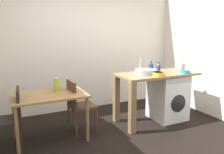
# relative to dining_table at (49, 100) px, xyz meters

# --- Properties ---
(ground_plane) EXTENTS (5.46, 5.46, 0.00)m
(ground_plane) POSITION_rel_dining_table_xyz_m (1.01, -0.50, -0.64)
(ground_plane) COLOR black
(wall_back) EXTENTS (4.60, 0.10, 2.70)m
(wall_back) POSITION_rel_dining_table_xyz_m (1.01, 1.25, 0.71)
(wall_back) COLOR silver
(wall_back) RESTS_ON ground_plane
(wall_counter_side) EXTENTS (0.10, 3.80, 2.70)m
(wall_counter_side) POSITION_rel_dining_table_xyz_m (3.16, -0.50, 0.71)
(wall_counter_side) COLOR silver
(wall_counter_side) RESTS_ON ground_plane
(dining_table) EXTENTS (1.10, 0.76, 0.74)m
(dining_table) POSITION_rel_dining_table_xyz_m (0.00, 0.00, 0.00)
(dining_table) COLOR #9E7042
(dining_table) RESTS_ON ground_plane
(chair_person_seat) EXTENTS (0.43, 0.43, 0.90)m
(chair_person_seat) POSITION_rel_dining_table_xyz_m (-0.55, -0.11, -0.14)
(chair_person_seat) COLOR black
(chair_person_seat) RESTS_ON ground_plane
(chair_opposite) EXTENTS (0.42, 0.42, 0.90)m
(chair_opposite) POSITION_rel_dining_table_xyz_m (0.48, 0.05, -0.14)
(chair_opposite) COLOR #4C3323
(chair_opposite) RESTS_ON ground_plane
(kitchen_counter) EXTENTS (1.50, 0.68, 0.92)m
(kitchen_counter) POSITION_rel_dining_table_xyz_m (1.75, -0.09, 0.12)
(kitchen_counter) COLOR olive
(kitchen_counter) RESTS_ON ground_plane
(washing_machine) EXTENTS (0.60, 0.61, 0.86)m
(washing_machine) POSITION_rel_dining_table_xyz_m (2.23, -0.09, -0.21)
(washing_machine) COLOR silver
(washing_machine) RESTS_ON ground_plane
(sink_basin) EXTENTS (0.38, 0.38, 0.09)m
(sink_basin) POSITION_rel_dining_table_xyz_m (1.70, -0.09, 0.32)
(sink_basin) COLOR #9EA0A5
(sink_basin) RESTS_ON kitchen_counter
(tap) EXTENTS (0.02, 0.02, 0.28)m
(tap) POSITION_rel_dining_table_xyz_m (1.70, 0.09, 0.42)
(tap) COLOR #B2B2B7
(tap) RESTS_ON kitchen_counter
(bottle_tall_green) EXTENTS (0.08, 0.08, 0.20)m
(bottle_tall_green) POSITION_rel_dining_table_xyz_m (1.92, 0.06, 0.37)
(bottle_tall_green) COLOR navy
(bottle_tall_green) RESTS_ON kitchen_counter
(bottle_squat_brown) EXTENTS (0.06, 0.06, 0.19)m
(bottle_squat_brown) POSITION_rel_dining_table_xyz_m (2.04, -0.03, 0.36)
(bottle_squat_brown) COLOR navy
(bottle_squat_brown) RESTS_ON kitchen_counter
(mixing_bowl) EXTENTS (0.23, 0.23, 0.06)m
(mixing_bowl) POSITION_rel_dining_table_xyz_m (1.82, -0.29, 0.31)
(mixing_bowl) COLOR gold
(mixing_bowl) RESTS_ON kitchen_counter
(utensil_crock) EXTENTS (0.11, 0.11, 0.30)m
(utensil_crock) POSITION_rel_dining_table_xyz_m (2.60, -0.04, 0.35)
(utensil_crock) COLOR gray
(utensil_crock) RESTS_ON kitchen_counter
(colander) EXTENTS (0.20, 0.20, 0.06)m
(colander) POSITION_rel_dining_table_xyz_m (2.42, -0.31, 0.31)
(colander) COLOR teal
(colander) RESTS_ON kitchen_counter
(vase) EXTENTS (0.09, 0.09, 0.22)m
(vase) POSITION_rel_dining_table_xyz_m (0.15, 0.10, 0.21)
(vase) COLOR #A8C63D
(vase) RESTS_ON dining_table
(scissors) EXTENTS (0.15, 0.06, 0.01)m
(scissors) POSITION_rel_dining_table_xyz_m (1.92, -0.19, 0.28)
(scissors) COLOR #B2B2B7
(scissors) RESTS_ON kitchen_counter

